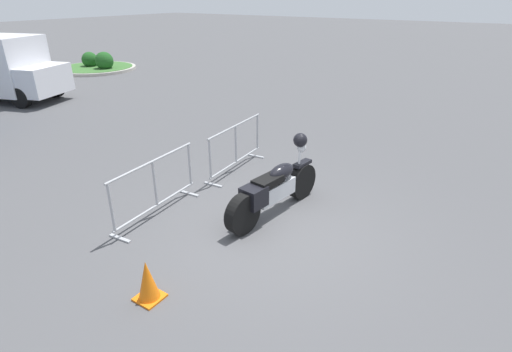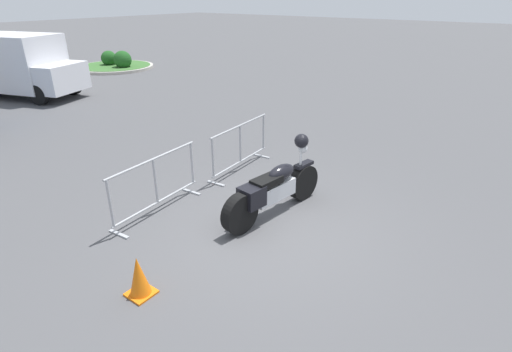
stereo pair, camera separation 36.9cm
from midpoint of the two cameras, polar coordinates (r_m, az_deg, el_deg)
name	(u,v)px [view 1 (the left image)]	position (r m, az deg, el deg)	size (l,w,h in m)	color
ground_plane	(275,230)	(6.88, 1.14, -7.75)	(120.00, 120.00, 0.00)	#4C4C4F
motorcycle	(275,188)	(7.13, 1.20, -1.73)	(2.40, 0.52, 1.36)	black
crowd_barrier_near	(155,187)	(7.34, -15.61, -1.60)	(2.08, 0.58, 1.07)	#9EA0A5
crowd_barrier_far	(236,147)	(8.95, -4.08, 4.11)	(2.08, 0.58, 1.07)	#9EA0A5
planter_island	(97,66)	(23.30, -22.22, 14.38)	(4.03, 4.03, 0.98)	#ADA89E
traffic_cone	(148,281)	(5.58, -17.13, -14.16)	(0.34, 0.34, 0.59)	orange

